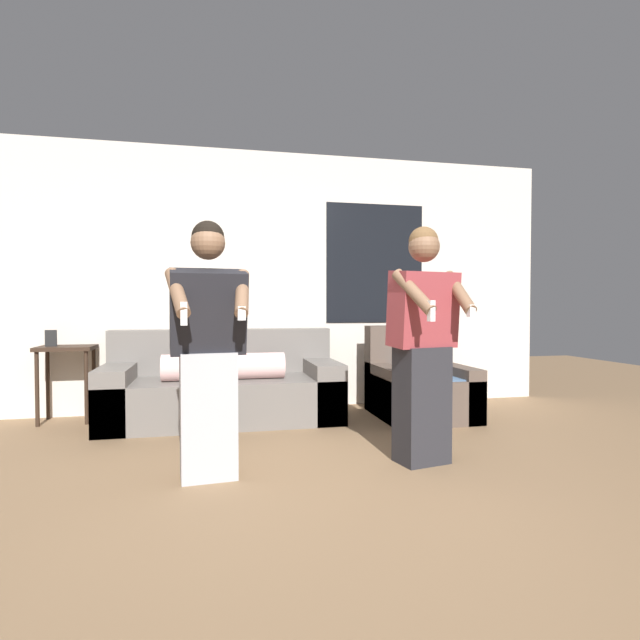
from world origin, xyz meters
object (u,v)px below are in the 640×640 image
couch (224,389)px  person_left (208,351)px  person_right (423,345)px  side_table (66,360)px  armchair (419,388)px

couch → person_left: size_ratio=1.34×
couch → person_right: (1.31, -1.61, 0.51)m
side_table → person_right: bearing=-34.0°
armchair → side_table: bearing=171.9°
person_left → person_right: (1.44, 0.01, 0.01)m
side_table → person_left: bearing=-55.0°
side_table → couch: bearing=-9.5°
side_table → person_left: size_ratio=0.54×
armchair → side_table: 3.37m
person_left → person_right: person_right is taller
side_table → person_right: person_right is taller
side_table → person_right: 3.32m
couch → person_right: person_right is taller
armchair → side_table: (-3.32, 0.47, 0.30)m
armchair → person_left: bearing=-145.4°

